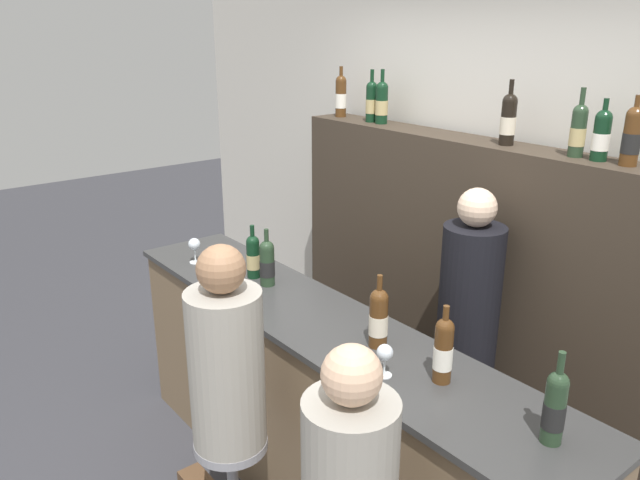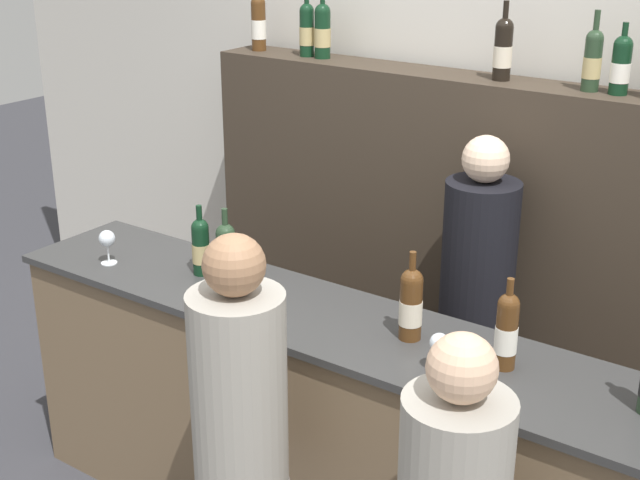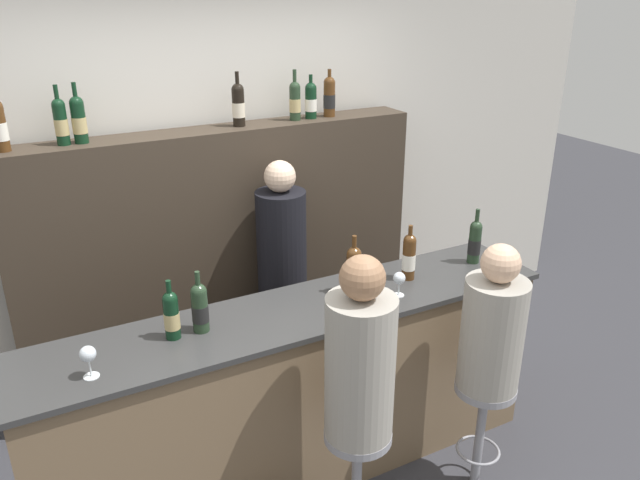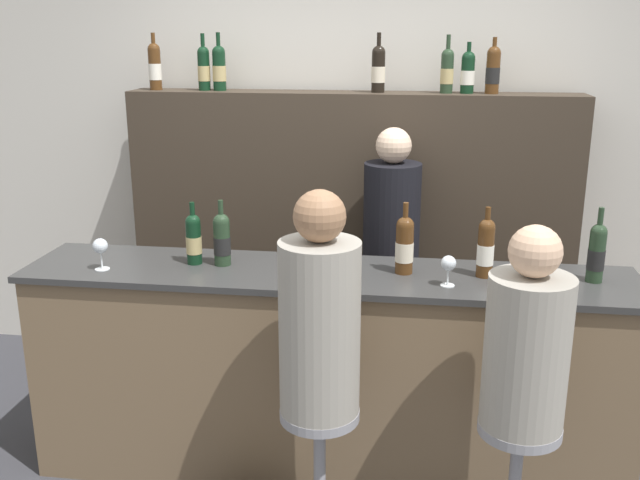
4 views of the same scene
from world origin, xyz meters
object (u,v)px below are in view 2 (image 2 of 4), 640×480
Objects in this scene: wine_bottle_counter_1 at (226,252)px; wine_bottle_backbar_2 at (323,30)px; wine_bottle_counter_2 at (411,303)px; wine_bottle_backbar_4 at (593,59)px; guest_seated_left at (238,380)px; wine_glass_1 at (439,344)px; wine_bottle_counter_0 at (201,246)px; guest_seated_right at (455,480)px; wine_glass_0 at (107,240)px; wine_bottle_backbar_5 at (621,65)px; wine_bottle_counter_3 at (507,330)px; bartender at (474,329)px; wine_bottle_backbar_1 at (307,29)px; wine_bottle_backbar_0 at (259,23)px; wine_bottle_backbar_3 at (503,49)px.

wine_bottle_backbar_2 is at bearing 104.91° from wine_bottle_counter_1.
wine_bottle_counter_2 is 1.30m from wine_bottle_backbar_4.
wine_bottle_counter_2 is 1.03× the size of wine_bottle_backbar_4.
wine_glass_1 is at bearing 40.39° from guest_seated_left.
wine_bottle_counter_0 is 0.93× the size of wine_bottle_backbar_4.
wine_bottle_counter_1 is (0.14, 0.00, 0.00)m from wine_bottle_counter_0.
wine_glass_0 is at bearing 167.14° from guest_seated_right.
wine_bottle_backbar_5 is 2.07× the size of wine_glass_1.
wine_bottle_counter_0 is 0.93× the size of wine_bottle_counter_3.
guest_seated_right is at bearing -12.86° from wine_glass_0.
wine_glass_0 is 1.57m from wine_glass_1.
guest_seated_left is 1.35m from bartender.
wine_bottle_counter_3 is at bearing 41.56° from wine_glass_1.
wine_bottle_backbar_1 is 1.16× the size of wine_bottle_backbar_5.
wine_bottle_backbar_2 is 0.37× the size of guest_seated_left.
wine_glass_0 is at bearing -142.12° from wine_bottle_backbar_4.
wine_bottle_backbar_5 reaches higher than wine_bottle_counter_1.
wine_bottle_counter_1 is 2.10× the size of wine_glass_0.
wine_bottle_backbar_2 is at bearing 0.00° from wine_bottle_backbar_0.
wine_bottle_backbar_5 is at bearing 96.10° from guest_seated_right.
wine_bottle_backbar_3 is 0.39m from wine_bottle_backbar_4.
wine_bottle_counter_0 is 0.90× the size of wine_bottle_backbar_0.
wine_bottle_backbar_2 is at bearing 180.00° from wine_bottle_backbar_3.
wine_bottle_backbar_3 is at bearing -0.00° from wine_bottle_backbar_0.
bartender is (0.22, 1.30, -0.29)m from guest_seated_left.
guest_seated_right is (0.78, 0.00, -0.05)m from guest_seated_left.
wine_bottle_counter_3 is at bearing 4.84° from wine_glass_0.
guest_seated_right is (0.67, -1.64, -0.90)m from wine_bottle_backbar_3.
guest_seated_left is (0.68, -0.57, -0.12)m from wine_bottle_counter_0.
wine_glass_1 is (0.19, -0.15, -0.04)m from wine_bottle_counter_2.
bartender is at bearing -71.88° from wine_bottle_backbar_3.
wine_bottle_counter_3 is 1.00× the size of wine_bottle_backbar_4.
guest_seated_right is at bearing -66.53° from bartender.
wine_bottle_backbar_3 is 2.23× the size of wine_glass_0.
guest_seated_right is (0.28, -0.42, -0.15)m from wine_glass_1.
wine_bottle_backbar_3 is 0.21× the size of bartender.
wine_bottle_backbar_2 is at bearing 180.00° from wine_bottle_backbar_5.
guest_seated_right is (1.46, -0.57, -0.18)m from wine_bottle_counter_0.
wine_bottle_backbar_4 reaches higher than wine_bottle_counter_1.
wine_bottle_backbar_5 is 0.31× the size of guest_seated_left.
guest_seated_right is at bearing -23.33° from wine_bottle_counter_1.
wine_bottle_counter_3 is 0.97× the size of wine_bottle_backbar_0.
wine_bottle_backbar_0 is at bearing 180.00° from wine_bottle_backbar_3.
wine_bottle_counter_3 reaches higher than wine_bottle_counter_0.
wine_bottle_backbar_1 is 1.41m from wine_bottle_backbar_4.
bartender is (-0.27, -0.34, -1.14)m from wine_bottle_backbar_4.
wine_glass_1 is (1.57, 0.00, -0.01)m from wine_glass_0.
wine_bottle_backbar_5 is 1.89× the size of wine_glass_0.
guest_seated_right is (1.32, -0.57, -0.18)m from wine_bottle_counter_1.
wine_bottle_backbar_2 is (-0.15, 1.07, 0.73)m from wine_bottle_counter_0.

